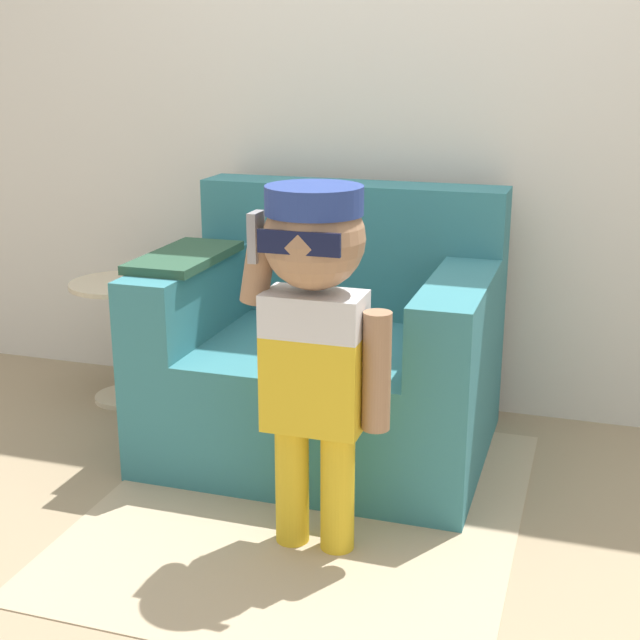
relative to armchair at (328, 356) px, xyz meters
name	(u,v)px	position (x,y,z in m)	size (l,w,h in m)	color
ground_plane	(374,463)	(0.20, -0.11, -0.33)	(10.00, 10.00, 0.00)	#998466
wall_back	(422,65)	(0.20, 0.51, 0.97)	(10.00, 0.05, 2.60)	silver
armchair	(328,356)	(0.00, 0.00, 0.00)	(1.13, 0.88, 0.89)	teal
person_child	(315,315)	(0.17, -0.67, 0.35)	(0.42, 0.31, 1.02)	gold
side_table	(122,329)	(-0.90, 0.15, -0.03)	(0.38, 0.38, 0.49)	beige
rug	(309,506)	(0.09, -0.47, -0.32)	(1.26, 1.47, 0.01)	tan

